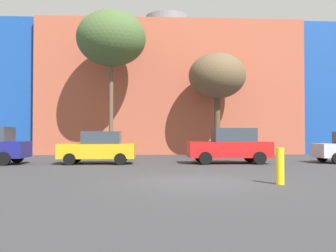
# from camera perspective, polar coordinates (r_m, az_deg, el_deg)

# --- Properties ---
(ground_plane) EXTENTS (200.00, 200.00, 0.00)m
(ground_plane) POSITION_cam_1_polar(r_m,az_deg,el_deg) (11.91, 4.04, -8.44)
(ground_plane) COLOR #38383A
(building_backdrop) EXTENTS (39.62, 12.57, 12.54)m
(building_backdrop) POSITION_cam_1_polar(r_m,az_deg,el_deg) (35.25, -0.12, 4.85)
(building_backdrop) COLOR #B2563D
(building_backdrop) RESTS_ON ground_plane
(parked_car_1) EXTENTS (3.84, 1.89, 1.67)m
(parked_car_1) POSITION_cam_1_polar(r_m,az_deg,el_deg) (19.77, -10.44, -3.24)
(parked_car_1) COLOR gold
(parked_car_1) RESTS_ON ground_plane
(parked_car_2) EXTENTS (4.24, 2.08, 1.84)m
(parked_car_2) POSITION_cam_1_polar(r_m,az_deg,el_deg) (20.06, 9.32, -2.97)
(parked_car_2) COLOR red
(parked_car_2) RESTS_ON ground_plane
(bare_tree_0) EXTENTS (4.04, 4.04, 7.30)m
(bare_tree_0) POSITION_cam_1_polar(r_m,az_deg,el_deg) (27.18, 7.41, 7.40)
(bare_tree_0) COLOR brown
(bare_tree_0) RESTS_ON ground_plane
(bare_tree_1) EXTENTS (4.70, 4.70, 9.95)m
(bare_tree_1) POSITION_cam_1_polar(r_m,az_deg,el_deg) (26.65, -8.54, 12.86)
(bare_tree_1) COLOR brown
(bare_tree_1) RESTS_ON ground_plane
(bollard_yellow_0) EXTENTS (0.24, 0.24, 1.09)m
(bollard_yellow_0) POSITION_cam_1_polar(r_m,az_deg,el_deg) (11.76, 16.54, -5.81)
(bollard_yellow_0) COLOR yellow
(bollard_yellow_0) RESTS_ON ground_plane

